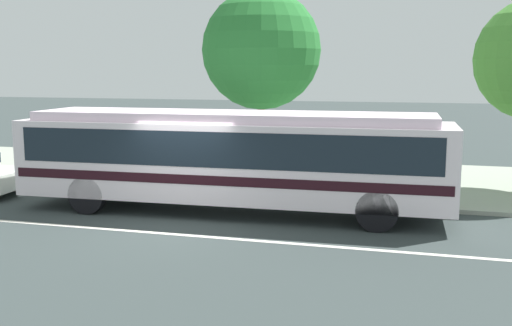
# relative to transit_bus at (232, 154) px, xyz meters

# --- Properties ---
(ground_plane) EXTENTS (120.00, 120.00, 0.00)m
(ground_plane) POSITION_rel_transit_bus_xyz_m (-0.86, -1.70, -1.56)
(ground_plane) COLOR #333C3C
(sidewalk_slab) EXTENTS (60.00, 8.00, 0.12)m
(sidewalk_slab) POSITION_rel_transit_bus_xyz_m (-0.86, 5.35, -1.50)
(sidewalk_slab) COLOR #969E8E
(sidewalk_slab) RESTS_ON ground_plane
(lane_stripe_center) EXTENTS (56.00, 0.16, 0.01)m
(lane_stripe_center) POSITION_rel_transit_bus_xyz_m (-0.86, -2.50, -1.56)
(lane_stripe_center) COLOR silver
(lane_stripe_center) RESTS_ON ground_plane
(transit_bus) EXTENTS (11.46, 2.88, 2.68)m
(transit_bus) POSITION_rel_transit_bus_xyz_m (0.00, 0.00, 0.00)
(transit_bus) COLOR white
(transit_bus) RESTS_ON ground_plane
(pedestrian_waiting_near_sign) EXTENTS (0.46, 0.46, 1.74)m
(pedestrian_waiting_near_sign) POSITION_rel_transit_bus_xyz_m (-4.43, 3.26, -0.42)
(pedestrian_waiting_near_sign) COLOR navy
(pedestrian_waiting_near_sign) RESTS_ON sidewalk_slab
(pedestrian_walking_along_curb) EXTENTS (0.46, 0.46, 1.65)m
(pedestrian_walking_along_curb) POSITION_rel_transit_bus_xyz_m (4.14, 2.27, -0.48)
(pedestrian_walking_along_curb) COLOR #252245
(pedestrian_walking_along_curb) RESTS_ON sidewalk_slab
(bus_stop_sign) EXTENTS (0.11, 0.44, 2.33)m
(bus_stop_sign) POSITION_rel_transit_bus_xyz_m (4.98, 1.88, 0.06)
(bus_stop_sign) COLOR gray
(bus_stop_sign) RESTS_ON sidewalk_slab
(street_tree_near_stop) EXTENTS (3.99, 3.99, 6.32)m
(street_tree_near_stop) POSITION_rel_transit_bus_xyz_m (-0.48, 4.75, 2.87)
(street_tree_near_stop) COLOR brown
(street_tree_near_stop) RESTS_ON sidewalk_slab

